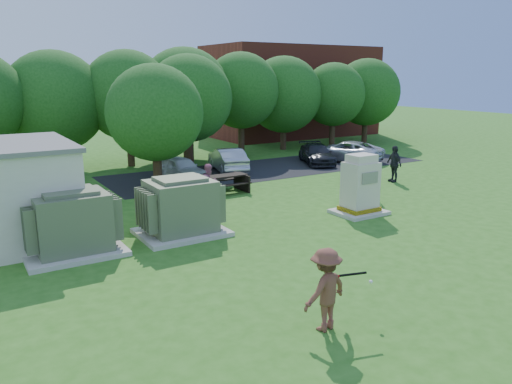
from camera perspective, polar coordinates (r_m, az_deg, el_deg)
ground at (r=15.75m, az=7.74°, el=-7.48°), size 120.00×120.00×0.00m
brick_building at (r=47.15m, az=3.99°, el=11.40°), size 15.00×8.00×8.00m
parking_strip at (r=30.27m, az=1.81°, el=2.75°), size 20.00×6.00×0.01m
transformer_left at (r=16.71m, az=-20.31°, el=-3.47°), size 3.00×2.40×2.07m
transformer_right at (r=17.75m, az=-8.57°, el=-1.82°), size 3.00×2.40×2.07m
generator_cabinet at (r=20.59m, az=11.81°, el=0.44°), size 2.01×1.64×2.45m
picnic_table at (r=23.98m, az=-3.42°, el=1.20°), size 1.99×1.49×0.85m
batter at (r=11.27m, az=7.94°, el=-10.98°), size 1.33×0.92×1.90m
person_by_generator at (r=23.01m, az=13.05°, el=1.03°), size 0.67×0.54×1.59m
person_at_picnic at (r=22.18m, az=-5.36°, el=1.03°), size 0.99×0.86×1.72m
person_walking_right at (r=27.25m, az=15.50°, el=3.12°), size 0.67×1.19×1.92m
car_white at (r=26.96m, az=-8.59°, el=2.67°), size 2.01×3.95×1.29m
car_silver_a at (r=29.23m, az=-3.25°, el=3.71°), size 2.40×4.41×1.38m
car_dark at (r=32.02m, az=6.95°, el=4.34°), size 3.28×4.52×1.22m
car_silver_b at (r=33.15m, az=10.26°, el=4.62°), size 3.87×5.26×1.33m
batting_equipment at (r=11.43m, az=10.67°, el=-9.45°), size 1.28×0.28×0.45m
tree_row at (r=31.87m, az=-11.30°, el=10.55°), size 41.30×13.30×7.30m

